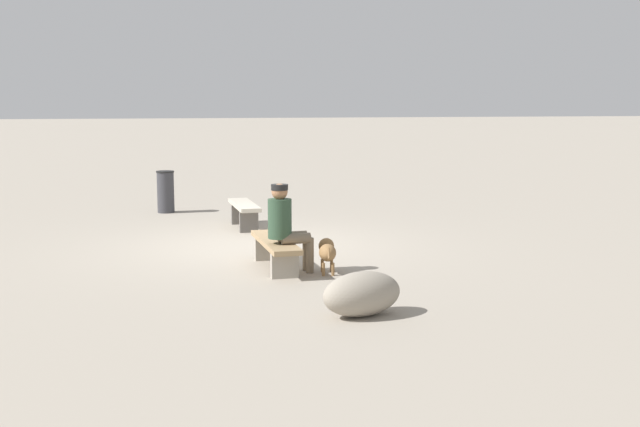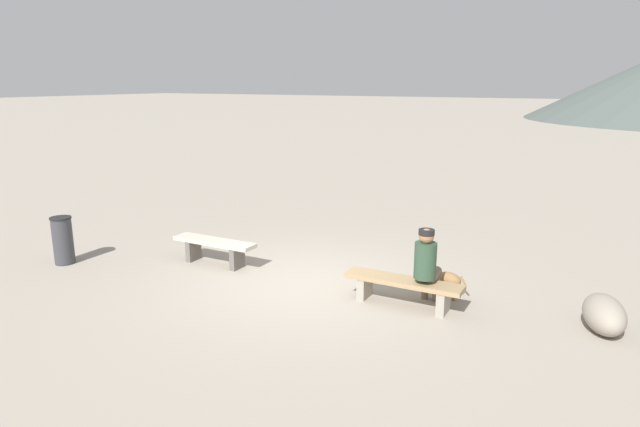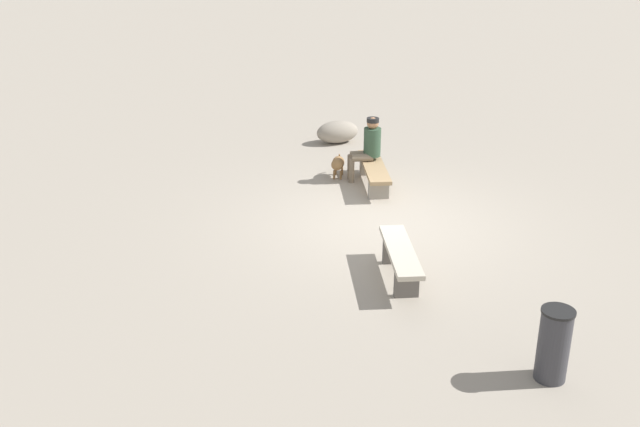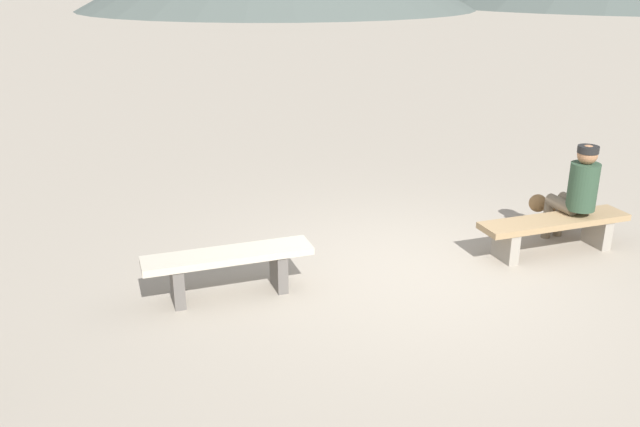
# 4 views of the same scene
# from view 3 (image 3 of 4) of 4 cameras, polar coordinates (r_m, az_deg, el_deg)

# --- Properties ---
(ground) EXTENTS (210.00, 210.00, 0.06)m
(ground) POSITION_cam_3_polar(r_m,az_deg,el_deg) (12.85, 5.05, -0.82)
(ground) COLOR #9E9384
(bench_left) EXTENTS (1.70, 0.39, 0.48)m
(bench_left) POSITION_cam_3_polar(r_m,az_deg,el_deg) (10.87, 6.16, -3.33)
(bench_left) COLOR #605B56
(bench_left) RESTS_ON ground
(bench_right) EXTENTS (1.85, 0.42, 0.42)m
(bench_right) POSITION_cam_3_polar(r_m,az_deg,el_deg) (14.35, 4.14, 3.27)
(bench_right) COLOR gray
(bench_right) RESTS_ON ground
(seated_person) EXTENTS (0.35, 0.63, 1.27)m
(seated_person) POSITION_cam_3_polar(r_m,az_deg,el_deg) (14.51, 3.69, 5.27)
(seated_person) COLOR #2D4733
(seated_person) RESTS_ON ground
(dog) EXTENTS (0.68, 0.32, 0.46)m
(dog) POSITION_cam_3_polar(r_m,az_deg,el_deg) (14.71, 1.37, 3.82)
(dog) COLOR olive
(dog) RESTS_ON ground
(trash_bin) EXTENTS (0.39, 0.39, 0.91)m
(trash_bin) POSITION_cam_3_polar(r_m,az_deg,el_deg) (9.03, 17.40, -9.53)
(trash_bin) COLOR #38383D
(trash_bin) RESTS_ON ground
(boulder) EXTENTS (0.77, 1.08, 0.51)m
(boulder) POSITION_cam_3_polar(r_m,az_deg,el_deg) (16.93, 1.34, 6.24)
(boulder) COLOR gray
(boulder) RESTS_ON ground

